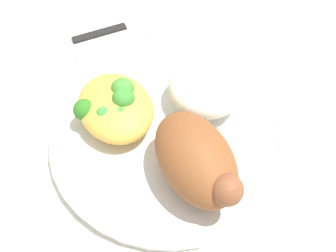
{
  "coord_description": "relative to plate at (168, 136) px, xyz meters",
  "views": [
    {
      "loc": [
        0.24,
        -0.12,
        0.39
      ],
      "look_at": [
        0.0,
        0.0,
        0.03
      ],
      "focal_mm": 43.35,
      "sensor_mm": 36.0,
      "label": 1
    }
  ],
  "objects": [
    {
      "name": "ground_plane",
      "position": [
        0.0,
        0.0,
        -0.01
      ],
      "size": [
        2.0,
        2.0,
        0.0
      ],
      "primitive_type": "plane",
      "color": "silver"
    },
    {
      "name": "plate",
      "position": [
        0.0,
        0.0,
        0.0
      ],
      "size": [
        0.27,
        0.27,
        0.02
      ],
      "color": "white",
      "rests_on": "ground_plane"
    },
    {
      "name": "roasted_chicken",
      "position": [
        0.07,
        -0.0,
        0.04
      ],
      "size": [
        0.12,
        0.07,
        0.06
      ],
      "color": "brown",
      "rests_on": "plate"
    },
    {
      "name": "rice_pile",
      "position": [
        -0.02,
        0.06,
        0.03
      ],
      "size": [
        0.09,
        0.09,
        0.05
      ],
      "primitive_type": "ellipsoid",
      "color": "white",
      "rests_on": "plate"
    },
    {
      "name": "mac_cheese_with_broccoli",
      "position": [
        -0.04,
        -0.05,
        0.03
      ],
      "size": [
        0.1,
        0.09,
        0.05
      ],
      "color": "gold",
      "rests_on": "plate"
    },
    {
      "name": "fork",
      "position": [
        -0.17,
        0.02,
        -0.01
      ],
      "size": [
        0.02,
        0.14,
        0.01
      ],
      "color": "silver",
      "rests_on": "ground_plane"
    },
    {
      "name": "knife",
      "position": [
        -0.21,
        0.03,
        -0.01
      ],
      "size": [
        0.02,
        0.19,
        0.01
      ],
      "color": "black",
      "rests_on": "ground_plane"
    }
  ]
}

